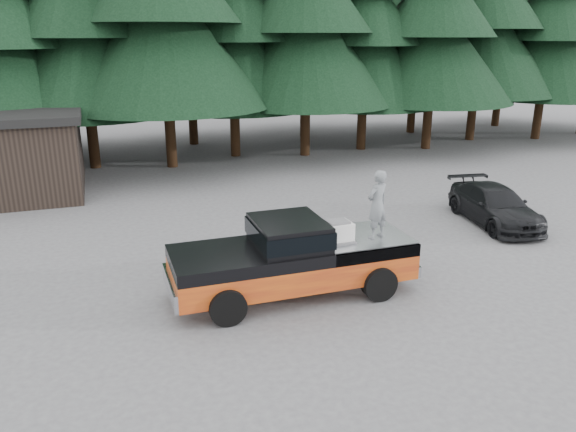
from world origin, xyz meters
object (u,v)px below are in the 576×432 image
object	(u,v)px
air_compressor	(337,232)
parked_car	(495,205)
pickup_truck	(293,269)
man_on_bed	(377,204)

from	to	relation	value
air_compressor	parked_car	size ratio (longest dim) A/B	0.16
pickup_truck	air_compressor	distance (m)	1.40
air_compressor	parked_car	distance (m)	7.88
air_compressor	parked_car	world-z (taller)	air_compressor
man_on_bed	parked_car	distance (m)	7.11
air_compressor	parked_car	bearing A→B (deg)	21.41
parked_car	man_on_bed	bearing A→B (deg)	-144.01
pickup_truck	man_on_bed	size ratio (longest dim) A/B	3.54
pickup_truck	air_compressor	bearing A→B (deg)	-12.76
pickup_truck	man_on_bed	bearing A→B (deg)	-8.02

